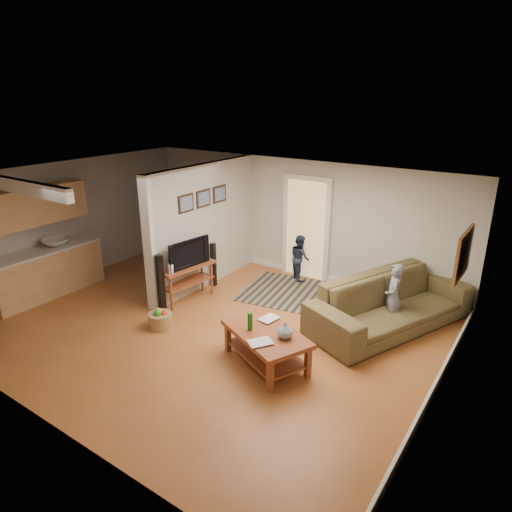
% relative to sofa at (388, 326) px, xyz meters
% --- Properties ---
extents(ground, '(7.50, 7.50, 0.00)m').
position_rel_sofa_xyz_m(ground, '(-2.60, -1.74, 0.00)').
color(ground, '#925725').
rests_on(ground, ground).
extents(room_shell, '(7.54, 6.02, 2.52)m').
position_rel_sofa_xyz_m(room_shell, '(-3.67, -1.31, 1.46)').
color(room_shell, silver).
rests_on(room_shell, ground).
extents(area_rug, '(2.51, 2.02, 0.01)m').
position_rel_sofa_xyz_m(area_rug, '(-1.90, 0.29, 0.01)').
color(area_rug, black).
rests_on(area_rug, ground).
extents(sofa, '(2.23, 3.21, 0.87)m').
position_rel_sofa_xyz_m(sofa, '(0.00, 0.00, 0.00)').
color(sofa, '#463923').
rests_on(sofa, ground).
extents(coffee_table, '(1.56, 1.28, 0.80)m').
position_rel_sofa_xyz_m(coffee_table, '(-1.10, -2.15, 0.41)').
color(coffee_table, brown).
rests_on(coffee_table, ground).
extents(tv_console, '(0.59, 1.20, 0.99)m').
position_rel_sofa_xyz_m(tv_console, '(-3.54, -1.20, 0.66)').
color(tv_console, brown).
rests_on(tv_console, ground).
extents(speaker_left, '(0.13, 0.13, 1.11)m').
position_rel_sofa_xyz_m(speaker_left, '(-3.60, -1.82, 0.56)').
color(speaker_left, black).
rests_on(speaker_left, ground).
extents(speaker_right, '(0.10, 0.10, 0.92)m').
position_rel_sofa_xyz_m(speaker_right, '(-3.60, -0.34, 0.46)').
color(speaker_right, black).
rests_on(speaker_right, ground).
extents(toy_basket, '(0.40, 0.40, 0.36)m').
position_rel_sofa_xyz_m(toy_basket, '(-3.20, -2.26, 0.15)').
color(toy_basket, olive).
rests_on(toy_basket, ground).
extents(child, '(0.41, 0.50, 1.17)m').
position_rel_sofa_xyz_m(child, '(0.04, -0.05, 0.00)').
color(child, gray).
rests_on(child, ground).
extents(toddler, '(0.61, 0.59, 0.99)m').
position_rel_sofa_xyz_m(toddler, '(-2.30, 0.96, 0.00)').
color(toddler, '#212C44').
rests_on(toddler, ground).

